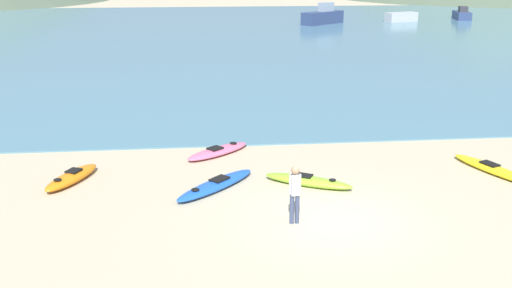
% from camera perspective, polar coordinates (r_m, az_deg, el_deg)
% --- Properties ---
extents(ground_plane, '(400.00, 400.00, 0.00)m').
position_cam_1_polar(ground_plane, '(16.92, 7.33, -7.18)').
color(ground_plane, tan).
extents(bay_water, '(160.00, 70.00, 0.06)m').
position_cam_1_polar(bay_water, '(57.60, -2.36, 10.31)').
color(bay_water, teal).
rests_on(bay_water, ground_plane).
extents(kayak_on_sand_0, '(2.85, 2.00, 0.35)m').
position_cam_1_polar(kayak_on_sand_0, '(19.26, 4.98, -3.52)').
color(kayak_on_sand_0, '#8CCC2D').
rests_on(kayak_on_sand_0, ground_plane).
extents(kayak_on_sand_1, '(2.69, 2.45, 0.30)m').
position_cam_1_polar(kayak_on_sand_1, '(22.24, -3.64, -0.67)').
color(kayak_on_sand_1, '#E5668C').
rests_on(kayak_on_sand_1, ground_plane).
extents(kayak_on_sand_2, '(1.84, 3.52, 0.29)m').
position_cam_1_polar(kayak_on_sand_2, '(21.86, 21.68, -2.24)').
color(kayak_on_sand_2, yellow).
rests_on(kayak_on_sand_2, ground_plane).
extents(kayak_on_sand_3, '(2.89, 3.00, 0.31)m').
position_cam_1_polar(kayak_on_sand_3, '(18.96, -3.83, -3.89)').
color(kayak_on_sand_3, blue).
rests_on(kayak_on_sand_3, ground_plane).
extents(kayak_on_sand_4, '(1.73, 2.66, 0.37)m').
position_cam_1_polar(kayak_on_sand_4, '(20.37, -17.14, -3.03)').
color(kayak_on_sand_4, orange).
rests_on(kayak_on_sand_4, ground_plane).
extents(person_near_foreground, '(0.33, 0.23, 1.65)m').
position_cam_1_polar(person_near_foreground, '(16.26, 3.72, -4.49)').
color(person_near_foreground, '#384260').
rests_on(person_near_foreground, ground_plane).
extents(moored_boat_0, '(5.31, 4.67, 2.29)m').
position_cam_1_polar(moored_boat_0, '(67.83, 6.39, 11.98)').
color(moored_boat_0, navy).
rests_on(moored_boat_0, bay_water).
extents(moored_boat_1, '(2.39, 4.29, 1.55)m').
position_cam_1_polar(moored_boat_1, '(76.74, 19.02, 11.57)').
color(moored_boat_1, navy).
rests_on(moored_boat_1, bay_water).
extents(moored_boat_3, '(3.97, 2.50, 1.03)m').
position_cam_1_polar(moored_boat_3, '(72.05, 13.67, 11.68)').
color(moored_boat_3, '#B2B2B7').
rests_on(moored_boat_3, bay_water).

